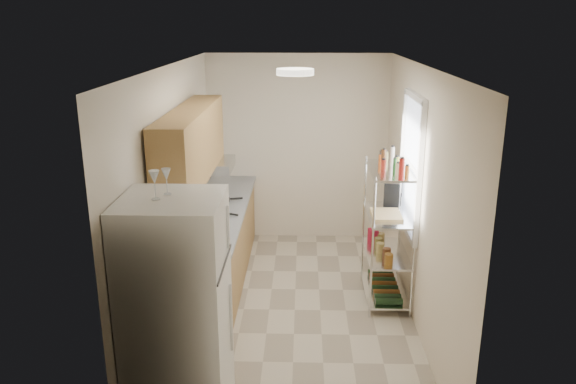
% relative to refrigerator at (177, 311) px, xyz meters
% --- Properties ---
extents(room, '(2.52, 4.42, 2.62)m').
position_rel_refrigerator_xyz_m(room, '(0.87, 1.67, 0.40)').
color(room, '#BEB29A').
rests_on(room, ground).
extents(counter_run, '(0.63, 3.51, 0.90)m').
position_rel_refrigerator_xyz_m(counter_run, '(-0.05, 2.11, -0.45)').
color(counter_run, '#9D7843').
rests_on(counter_run, ground).
extents(upper_cabinets, '(0.33, 2.20, 0.72)m').
position_rel_refrigerator_xyz_m(upper_cabinets, '(-0.18, 1.77, 0.91)').
color(upper_cabinets, '#9D7843').
rests_on(upper_cabinets, room).
extents(range_hood, '(0.50, 0.60, 0.12)m').
position_rel_refrigerator_xyz_m(range_hood, '(-0.13, 2.57, 0.49)').
color(range_hood, '#B7BABC').
rests_on(range_hood, room).
extents(window, '(0.06, 1.00, 1.46)m').
position_rel_refrigerator_xyz_m(window, '(2.10, 2.02, 0.65)').
color(window, white).
rests_on(window, room).
extents(bakers_rack, '(0.45, 0.90, 1.73)m').
position_rel_refrigerator_xyz_m(bakers_rack, '(1.88, 1.97, 0.21)').
color(bakers_rack, silver).
rests_on(bakers_rack, ground).
extents(ceiling_dome, '(0.34, 0.34, 0.05)m').
position_rel_refrigerator_xyz_m(ceiling_dome, '(0.87, 1.37, 1.67)').
color(ceiling_dome, white).
rests_on(ceiling_dome, room).
extents(refrigerator, '(0.74, 0.74, 1.80)m').
position_rel_refrigerator_xyz_m(refrigerator, '(0.00, 0.00, 0.00)').
color(refrigerator, white).
rests_on(refrigerator, ground).
extents(wine_glass_a, '(0.07, 0.07, 0.19)m').
position_rel_refrigerator_xyz_m(wine_glass_a, '(-0.04, 0.09, 1.00)').
color(wine_glass_a, silver).
rests_on(wine_glass_a, refrigerator).
extents(wine_glass_b, '(0.08, 0.08, 0.21)m').
position_rel_refrigerator_xyz_m(wine_glass_b, '(-0.09, -0.03, 1.01)').
color(wine_glass_b, silver).
rests_on(wine_glass_b, refrigerator).
extents(rice_cooker, '(0.23, 0.23, 0.19)m').
position_rel_refrigerator_xyz_m(rice_cooker, '(-0.11, 2.00, 0.09)').
color(rice_cooker, white).
rests_on(rice_cooker, counter_run).
extents(frying_pan_large, '(0.37, 0.37, 0.05)m').
position_rel_refrigerator_xyz_m(frying_pan_large, '(-0.07, 2.25, 0.02)').
color(frying_pan_large, black).
rests_on(frying_pan_large, counter_run).
extents(frying_pan_small, '(0.24, 0.24, 0.04)m').
position_rel_refrigerator_xyz_m(frying_pan_small, '(-0.04, 2.70, 0.02)').
color(frying_pan_small, black).
rests_on(frying_pan_small, counter_run).
extents(cutting_board, '(0.31, 0.40, 0.03)m').
position_rel_refrigerator_xyz_m(cutting_board, '(1.84, 1.91, 0.12)').
color(cutting_board, tan).
rests_on(cutting_board, bakers_rack).
extents(espresso_machine, '(0.21, 0.28, 0.30)m').
position_rel_refrigerator_xyz_m(espresso_machine, '(1.95, 2.30, 0.26)').
color(espresso_machine, black).
rests_on(espresso_machine, bakers_rack).
extents(storage_bag, '(0.12, 0.14, 0.14)m').
position_rel_refrigerator_xyz_m(storage_bag, '(1.77, 2.30, -0.27)').
color(storage_bag, maroon).
rests_on(storage_bag, bakers_rack).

